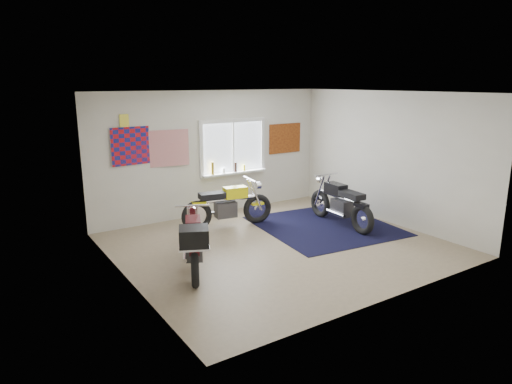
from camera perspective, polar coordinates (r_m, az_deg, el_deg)
ground at (r=8.30m, az=2.91°, el=-6.67°), size 5.50×5.50×0.00m
room_shell at (r=7.88m, az=3.06°, el=4.58°), size 5.50×5.50×5.50m
navy_rug at (r=9.44m, az=8.61°, el=-4.21°), size 2.78×2.86×0.01m
window_assembly at (r=10.23m, az=-2.89°, el=5.16°), size 1.66×0.17×1.26m
oil_bottles at (r=10.11m, az=-3.92°, el=2.99°), size 0.88×0.07×0.28m
flag_display at (r=9.19m, az=-16.16°, el=8.58°), size 1.60×0.10×1.17m
triumph_poster at (r=11.01m, az=3.63°, el=6.71°), size 0.90×0.03×0.70m
yellow_triumph at (r=9.20m, az=-3.60°, el=-1.83°), size 1.92×0.59×0.97m
black_chrome_bike at (r=9.45m, az=10.52°, el=-1.55°), size 0.59×1.95×1.00m
maroon_tourer at (r=7.03m, az=-7.78°, el=-6.39°), size 1.01×1.76×0.93m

